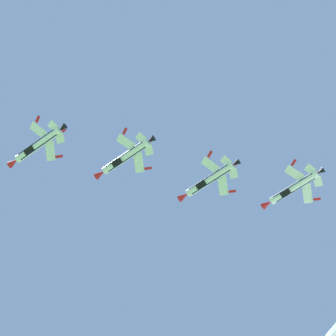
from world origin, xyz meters
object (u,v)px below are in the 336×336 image
at_px(fighter_jet_left_wing, 125,157).
at_px(fighter_jet_right_wing, 209,180).
at_px(fighter_jet_left_outer, 293,188).
at_px(fighter_jet_lead, 37,145).

height_order(fighter_jet_left_wing, fighter_jet_right_wing, fighter_jet_left_wing).
bearing_deg(fighter_jet_left_outer, fighter_jet_right_wing, 134.19).
bearing_deg(fighter_jet_left_wing, fighter_jet_left_outer, -41.93).
distance_m(fighter_jet_left_wing, fighter_jet_right_wing, 18.91).
relative_size(fighter_jet_lead, fighter_jet_left_wing, 1.00).
bearing_deg(fighter_jet_right_wing, fighter_jet_left_outer, -45.81).
bearing_deg(fighter_jet_right_wing, fighter_jet_left_wing, 141.92).
distance_m(fighter_jet_left_wing, fighter_jet_left_outer, 37.50).
bearing_deg(fighter_jet_left_outer, fighter_jet_left_wing, 138.07).
relative_size(fighter_jet_left_wing, fighter_jet_right_wing, 1.00).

